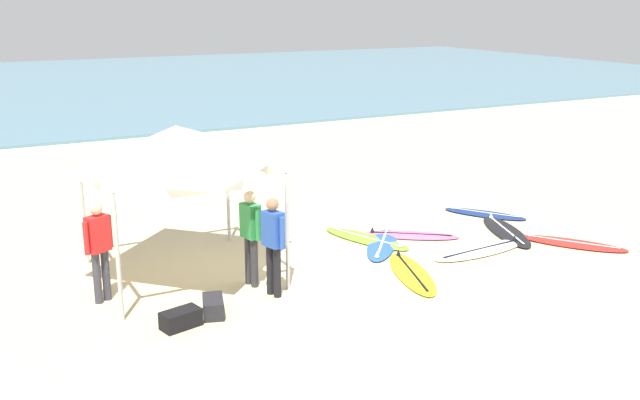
{
  "coord_description": "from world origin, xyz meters",
  "views": [
    {
      "loc": [
        -6.61,
        -11.1,
        4.85
      ],
      "look_at": [
        -0.18,
        1.22,
        1.0
      ],
      "focal_mm": 40.84,
      "sensor_mm": 36.0,
      "label": 1
    }
  ],
  "objects_px": {
    "surfboard_black": "(506,231)",
    "person_red": "(99,245)",
    "surfboard_blue": "(382,245)",
    "gear_bag_near_tent": "(213,306)",
    "surfboard_navy": "(484,214)",
    "surfboard_yellow": "(412,273)",
    "surfboard_pink": "(411,235)",
    "surfboard_red": "(573,243)",
    "person_blue": "(273,240)",
    "gear_bag_by_pole": "(181,319)",
    "person_green": "(251,231)",
    "surfboard_white": "(481,250)",
    "surfboard_lime": "(366,239)",
    "canopy_tent": "(177,146)"
  },
  "relations": [
    {
      "from": "surfboard_black",
      "to": "person_red",
      "type": "relative_size",
      "value": 1.36
    },
    {
      "from": "surfboard_blue",
      "to": "gear_bag_near_tent",
      "type": "xyz_separation_m",
      "value": [
        -4.15,
        -1.56,
        0.1
      ]
    },
    {
      "from": "surfboard_navy",
      "to": "person_red",
      "type": "xyz_separation_m",
      "value": [
        -8.88,
        -0.97,
        0.95
      ]
    },
    {
      "from": "surfboard_yellow",
      "to": "surfboard_pink",
      "type": "distance_m",
      "value": 2.22
    },
    {
      "from": "surfboard_blue",
      "to": "surfboard_red",
      "type": "height_order",
      "value": "same"
    },
    {
      "from": "surfboard_pink",
      "to": "person_red",
      "type": "distance_m",
      "value": 6.54
    },
    {
      "from": "surfboard_yellow",
      "to": "surfboard_blue",
      "type": "relative_size",
      "value": 1.16
    },
    {
      "from": "person_blue",
      "to": "gear_bag_by_pole",
      "type": "bearing_deg",
      "value": -164.66
    },
    {
      "from": "surfboard_yellow",
      "to": "person_blue",
      "type": "height_order",
      "value": "person_blue"
    },
    {
      "from": "surfboard_black",
      "to": "person_blue",
      "type": "distance_m",
      "value": 5.95
    },
    {
      "from": "person_green",
      "to": "gear_bag_near_tent",
      "type": "distance_m",
      "value": 1.59
    },
    {
      "from": "gear_bag_near_tent",
      "to": "person_red",
      "type": "bearing_deg",
      "value": 136.7
    },
    {
      "from": "surfboard_black",
      "to": "surfboard_white",
      "type": "relative_size",
      "value": 0.98
    },
    {
      "from": "gear_bag_near_tent",
      "to": "surfboard_navy",
      "type": "bearing_deg",
      "value": 17.35
    },
    {
      "from": "person_red",
      "to": "surfboard_navy",
      "type": "bearing_deg",
      "value": 6.22
    },
    {
      "from": "surfboard_lime",
      "to": "person_green",
      "type": "distance_m",
      "value": 3.39
    },
    {
      "from": "surfboard_white",
      "to": "person_blue",
      "type": "relative_size",
      "value": 1.38
    },
    {
      "from": "surfboard_white",
      "to": "gear_bag_near_tent",
      "type": "bearing_deg",
      "value": -176.31
    },
    {
      "from": "surfboard_blue",
      "to": "surfboard_white",
      "type": "bearing_deg",
      "value": -37.36
    },
    {
      "from": "surfboard_lime",
      "to": "canopy_tent",
      "type": "bearing_deg",
      "value": -177.76
    },
    {
      "from": "surfboard_navy",
      "to": "surfboard_red",
      "type": "height_order",
      "value": "same"
    },
    {
      "from": "surfboard_yellow",
      "to": "surfboard_red",
      "type": "xyz_separation_m",
      "value": [
        3.87,
        -0.13,
        0.0
      ]
    },
    {
      "from": "gear_bag_by_pole",
      "to": "surfboard_blue",
      "type": "bearing_deg",
      "value": 20.54
    },
    {
      "from": "surfboard_pink",
      "to": "person_green",
      "type": "bearing_deg",
      "value": -166.85
    },
    {
      "from": "surfboard_pink",
      "to": "person_blue",
      "type": "xyz_separation_m",
      "value": [
        -3.84,
        -1.53,
        0.95
      ]
    },
    {
      "from": "surfboard_blue",
      "to": "surfboard_yellow",
      "type": "bearing_deg",
      "value": -103.22
    },
    {
      "from": "surfboard_black",
      "to": "person_blue",
      "type": "height_order",
      "value": "person_blue"
    },
    {
      "from": "gear_bag_near_tent",
      "to": "gear_bag_by_pole",
      "type": "relative_size",
      "value": 1.0
    },
    {
      "from": "surfboard_lime",
      "to": "surfboard_yellow",
      "type": "bearing_deg",
      "value": -97.97
    },
    {
      "from": "surfboard_black",
      "to": "surfboard_lime",
      "type": "distance_m",
      "value": 3.08
    },
    {
      "from": "surfboard_pink",
      "to": "surfboard_lime",
      "type": "xyz_separation_m",
      "value": [
        -0.95,
        0.23,
        -0.0
      ]
    },
    {
      "from": "surfboard_yellow",
      "to": "gear_bag_near_tent",
      "type": "height_order",
      "value": "gear_bag_near_tent"
    },
    {
      "from": "person_red",
      "to": "gear_bag_near_tent",
      "type": "relative_size",
      "value": 2.85
    },
    {
      "from": "person_blue",
      "to": "gear_bag_by_pole",
      "type": "relative_size",
      "value": 2.85
    },
    {
      "from": "surfboard_lime",
      "to": "gear_bag_near_tent",
      "type": "relative_size",
      "value": 3.67
    },
    {
      "from": "surfboard_yellow",
      "to": "gear_bag_near_tent",
      "type": "relative_size",
      "value": 3.78
    },
    {
      "from": "gear_bag_by_pole",
      "to": "person_green",
      "type": "bearing_deg",
      "value": 33.88
    },
    {
      "from": "surfboard_pink",
      "to": "surfboard_lime",
      "type": "relative_size",
      "value": 0.88
    },
    {
      "from": "surfboard_black",
      "to": "person_red",
      "type": "height_order",
      "value": "person_red"
    },
    {
      "from": "canopy_tent",
      "to": "surfboard_lime",
      "type": "relative_size",
      "value": 1.35
    },
    {
      "from": "canopy_tent",
      "to": "surfboard_yellow",
      "type": "height_order",
      "value": "canopy_tent"
    },
    {
      "from": "person_green",
      "to": "surfboard_yellow",
      "type": "bearing_deg",
      "value": -18.32
    },
    {
      "from": "person_green",
      "to": "surfboard_pink",
      "type": "bearing_deg",
      "value": 13.15
    },
    {
      "from": "person_green",
      "to": "person_red",
      "type": "bearing_deg",
      "value": 168.84
    },
    {
      "from": "surfboard_yellow",
      "to": "gear_bag_near_tent",
      "type": "bearing_deg",
      "value": 179.37
    },
    {
      "from": "surfboard_white",
      "to": "person_blue",
      "type": "distance_m",
      "value": 4.64
    },
    {
      "from": "surfboard_pink",
      "to": "person_red",
      "type": "bearing_deg",
      "value": -176.03
    },
    {
      "from": "surfboard_white",
      "to": "surfboard_lime",
      "type": "bearing_deg",
      "value": 134.83
    },
    {
      "from": "surfboard_navy",
      "to": "surfboard_pink",
      "type": "distance_m",
      "value": 2.48
    },
    {
      "from": "canopy_tent",
      "to": "surfboard_yellow",
      "type": "bearing_deg",
      "value": -27.49
    }
  ]
}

